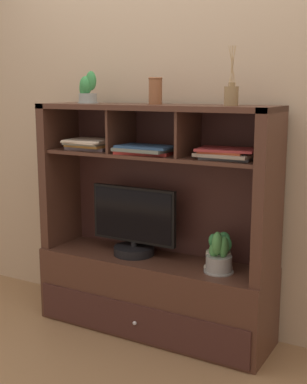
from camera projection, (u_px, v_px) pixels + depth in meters
name	position (u px, v px, depth m)	size (l,w,h in m)	color
floor_plane	(154.00, 330.00, 3.19)	(6.00, 6.00, 0.02)	#94704B
back_wall	(173.00, 96.00, 3.11)	(6.00, 0.02, 2.80)	tan
media_console	(154.00, 263.00, 3.11)	(1.43, 0.43, 1.36)	#492B1F
tv_monitor	(134.00, 227.00, 3.13)	(0.56, 0.25, 0.42)	black
potted_orchid	(219.00, 253.00, 2.91)	(0.16, 0.16, 0.20)	beige
potted_fern	(219.00, 257.00, 2.84)	(0.16, 0.16, 0.24)	gray
magazine_stack_left	(227.00, 154.00, 2.73)	(0.33, 0.25, 0.06)	slate
magazine_stack_centre	(145.00, 150.00, 2.93)	(0.35, 0.21, 0.05)	#A42D29
magazine_stack_right	(89.00, 144.00, 3.15)	(0.29, 0.27, 0.06)	slate
diffuser_bottle	(231.00, 95.00, 2.68)	(0.07, 0.07, 0.30)	olive
potted_succulent	(87.00, 90.00, 3.14)	(0.13, 0.13, 0.19)	#939C98
ceramic_vase	(155.00, 91.00, 2.93)	(0.08, 0.08, 0.15)	brown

